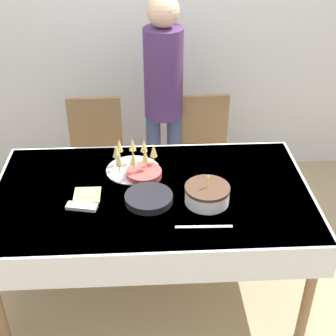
# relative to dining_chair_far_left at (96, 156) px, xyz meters

# --- Properties ---
(ground_plane) EXTENTS (12.00, 12.00, 0.00)m
(ground_plane) POSITION_rel_dining_chair_far_left_xyz_m (0.41, -0.85, -0.52)
(ground_plane) COLOR tan
(wall_back) EXTENTS (8.00, 0.05, 2.70)m
(wall_back) POSITION_rel_dining_chair_far_left_xyz_m (0.41, 0.68, 0.83)
(wall_back) COLOR silver
(wall_back) RESTS_ON ground_plane
(dining_table) EXTENTS (1.85, 1.07, 0.78)m
(dining_table) POSITION_rel_dining_chair_far_left_xyz_m (0.41, -0.85, 0.16)
(dining_table) COLOR white
(dining_table) RESTS_ON ground_plane
(dining_chair_far_left) EXTENTS (0.42, 0.42, 0.95)m
(dining_chair_far_left) POSITION_rel_dining_chair_far_left_xyz_m (0.00, 0.00, 0.00)
(dining_chair_far_left) COLOR olive
(dining_chair_far_left) RESTS_ON ground_plane
(dining_chair_far_right) EXTENTS (0.43, 0.43, 0.95)m
(dining_chair_far_right) POSITION_rel_dining_chair_far_left_xyz_m (0.82, -0.00, 0.00)
(dining_chair_far_right) COLOR olive
(dining_chair_far_right) RESTS_ON ground_plane
(birthday_cake) EXTENTS (0.25, 0.25, 0.18)m
(birthday_cake) POSITION_rel_dining_chair_far_left_xyz_m (0.71, -0.97, 0.31)
(birthday_cake) COLOR white
(birthday_cake) RESTS_ON dining_table
(champagne_tray) EXTENTS (0.33, 0.33, 0.18)m
(champagne_tray) POSITION_rel_dining_chair_far_left_xyz_m (0.30, -0.62, 0.35)
(champagne_tray) COLOR silver
(champagne_tray) RESTS_ON dining_table
(plate_stack_main) EXTENTS (0.27, 0.27, 0.04)m
(plate_stack_main) POSITION_rel_dining_chair_far_left_xyz_m (0.39, -0.95, 0.28)
(plate_stack_main) COLOR black
(plate_stack_main) RESTS_ON dining_table
(plate_stack_dessert) EXTENTS (0.22, 0.22, 0.04)m
(plate_stack_dessert) POSITION_rel_dining_chair_far_left_xyz_m (0.36, -0.70, 0.28)
(plate_stack_dessert) COLOR #CC4C47
(plate_stack_dessert) RESTS_ON dining_table
(cake_knife) EXTENTS (0.30, 0.03, 0.00)m
(cake_knife) POSITION_rel_dining_chair_far_left_xyz_m (0.67, -1.19, 0.26)
(cake_knife) COLOR silver
(cake_knife) RESTS_ON dining_table
(fork_pile) EXTENTS (0.18, 0.09, 0.02)m
(fork_pile) POSITION_rel_dining_chair_far_left_xyz_m (0.02, -1.00, 0.27)
(fork_pile) COLOR silver
(fork_pile) RESTS_ON dining_table
(napkin_pile) EXTENTS (0.15, 0.15, 0.01)m
(napkin_pile) POSITION_rel_dining_chair_far_left_xyz_m (0.04, -0.89, 0.27)
(napkin_pile) COLOR #E0D166
(napkin_pile) RESTS_ON dining_table
(person_standing) EXTENTS (0.28, 0.28, 1.68)m
(person_standing) POSITION_rel_dining_chair_far_left_xyz_m (0.52, 0.07, 0.50)
(person_standing) COLOR #3F4C72
(person_standing) RESTS_ON ground_plane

